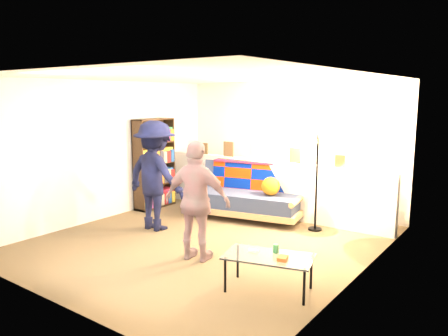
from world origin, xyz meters
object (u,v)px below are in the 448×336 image
at_px(coffee_table, 269,258).
at_px(person_right, 197,201).
at_px(person_left, 155,176).
at_px(futon_sofa, 248,195).
at_px(bookshelf, 154,166).
at_px(floor_lamp, 319,160).

distance_m(coffee_table, person_right, 1.32).
relative_size(person_left, person_right, 1.11).
distance_m(futon_sofa, bookshelf, 1.95).
height_order(futon_sofa, person_right, person_right).
bearing_deg(bookshelf, floor_lamp, 8.86).
distance_m(floor_lamp, person_right, 2.29).
bearing_deg(person_left, floor_lamp, -144.71).
relative_size(bookshelf, coffee_table, 1.60).
bearing_deg(floor_lamp, person_right, -108.59).
relative_size(futon_sofa, bookshelf, 1.25).
xyz_separation_m(coffee_table, person_right, (-1.23, 0.25, 0.41)).
distance_m(futon_sofa, person_left, 1.75).
height_order(futon_sofa, bookshelf, bookshelf).
relative_size(bookshelf, floor_lamp, 1.06).
xyz_separation_m(coffee_table, person_left, (-2.64, 0.90, 0.50)).
relative_size(futon_sofa, person_right, 1.35).
relative_size(bookshelf, person_left, 0.98).
distance_m(futon_sofa, person_right, 2.24).
distance_m(coffee_table, floor_lamp, 2.56).
relative_size(floor_lamp, person_left, 0.92).
height_order(bookshelf, floor_lamp, bookshelf).
bearing_deg(floor_lamp, futon_sofa, -179.41).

